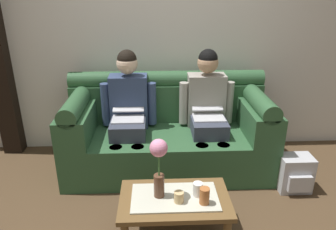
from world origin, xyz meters
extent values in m
cube|color=silver|center=(0.00, 1.70, 1.45)|extent=(6.00, 0.12, 2.90)
cube|color=#2D5633|center=(0.00, 1.10, 0.21)|extent=(2.05, 0.88, 0.42)
cube|color=#2D5633|center=(0.00, 1.43, 0.62)|extent=(2.05, 0.22, 0.40)
cylinder|color=#2D5633|center=(0.00, 1.43, 0.87)|extent=(2.05, 0.18, 0.18)
cube|color=#2D5633|center=(-0.88, 1.10, 0.56)|extent=(0.28, 0.88, 0.28)
cylinder|color=#2D5633|center=(-0.88, 1.10, 0.74)|extent=(0.18, 0.88, 0.18)
cube|color=#2D5633|center=(0.88, 1.10, 0.56)|extent=(0.28, 0.88, 0.28)
cylinder|color=#2D5633|center=(0.88, 1.10, 0.74)|extent=(0.18, 0.88, 0.18)
cube|color=#383D4C|center=(-0.40, 1.04, 0.49)|extent=(0.34, 0.40, 0.15)
cylinder|color=#383D4C|center=(-0.50, 0.78, 0.21)|extent=(0.12, 0.12, 0.42)
cylinder|color=#383D4C|center=(-0.30, 0.78, 0.21)|extent=(0.12, 0.12, 0.42)
cube|color=navy|center=(-0.40, 1.28, 0.69)|extent=(0.38, 0.22, 0.54)
cylinder|color=navy|center=(-0.63, 1.24, 0.67)|extent=(0.09, 0.09, 0.44)
cylinder|color=navy|center=(-0.16, 1.24, 0.67)|extent=(0.09, 0.09, 0.44)
sphere|color=beige|center=(-0.40, 1.26, 1.08)|extent=(0.21, 0.21, 0.21)
sphere|color=black|center=(-0.40, 1.26, 1.12)|extent=(0.19, 0.19, 0.19)
cube|color=silver|center=(-0.40, 1.06, 0.58)|extent=(0.31, 0.22, 0.02)
cube|color=silver|center=(-0.40, 1.22, 0.68)|extent=(0.31, 0.19, 0.11)
cube|color=black|center=(-0.40, 1.21, 0.67)|extent=(0.27, 0.17, 0.09)
cube|color=#383D4C|center=(0.40, 1.04, 0.49)|extent=(0.34, 0.40, 0.15)
cylinder|color=#383D4C|center=(0.30, 0.78, 0.21)|extent=(0.12, 0.12, 0.42)
cylinder|color=#383D4C|center=(0.50, 0.78, 0.21)|extent=(0.12, 0.12, 0.42)
cube|color=gray|center=(0.40, 1.28, 0.69)|extent=(0.38, 0.22, 0.54)
cylinder|color=gray|center=(0.16, 1.24, 0.67)|extent=(0.09, 0.09, 0.44)
cylinder|color=gray|center=(0.63, 1.24, 0.67)|extent=(0.09, 0.09, 0.44)
sphere|color=tan|center=(0.40, 1.26, 1.08)|extent=(0.21, 0.21, 0.21)
sphere|color=black|center=(0.40, 1.26, 1.12)|extent=(0.19, 0.19, 0.19)
cube|color=silver|center=(0.40, 1.06, 0.58)|extent=(0.31, 0.22, 0.02)
cube|color=silver|center=(0.40, 1.22, 0.68)|extent=(0.31, 0.19, 0.11)
cube|color=black|center=(0.40, 1.21, 0.67)|extent=(0.27, 0.17, 0.09)
cube|color=brown|center=(0.00, 0.09, 0.33)|extent=(0.81, 0.50, 0.04)
cube|color=beige|center=(0.00, 0.09, 0.36)|extent=(0.63, 0.35, 0.01)
cylinder|color=brown|center=(-0.35, 0.29, 0.16)|extent=(0.06, 0.06, 0.32)
cylinder|color=brown|center=(0.35, 0.29, 0.16)|extent=(0.06, 0.06, 0.32)
cylinder|color=brown|center=(-0.11, 0.11, 0.45)|extent=(0.08, 0.08, 0.17)
cylinder|color=#3D7538|center=(-0.11, 0.11, 0.63)|extent=(0.01, 0.01, 0.17)
sphere|color=pink|center=(-0.11, 0.11, 0.76)|extent=(0.13, 0.13, 0.13)
cylinder|color=#B26633|center=(0.20, 0.01, 0.43)|extent=(0.07, 0.07, 0.12)
cylinder|color=white|center=(0.17, 0.10, 0.42)|extent=(0.07, 0.07, 0.10)
cylinder|color=#DBB77A|center=(0.02, 0.03, 0.41)|extent=(0.07, 0.07, 0.08)
cube|color=#B7B7BC|center=(1.16, 0.66, 0.17)|extent=(0.30, 0.21, 0.34)
cube|color=#B7B7BC|center=(1.16, 0.54, 0.14)|extent=(0.21, 0.05, 0.15)
camera|label=1|loc=(-0.13, -1.82, 1.78)|focal=33.94mm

